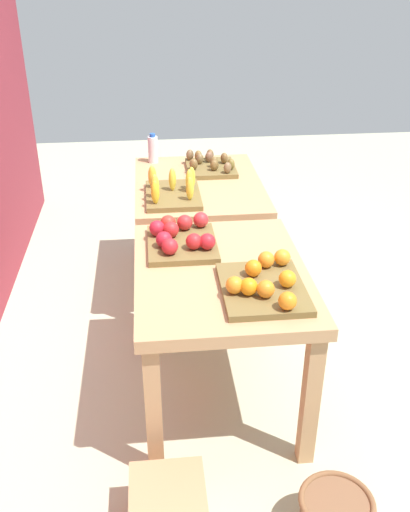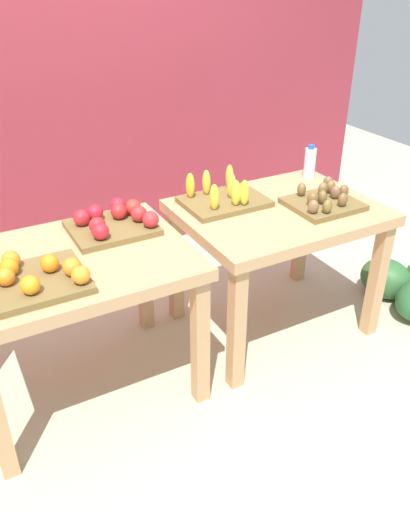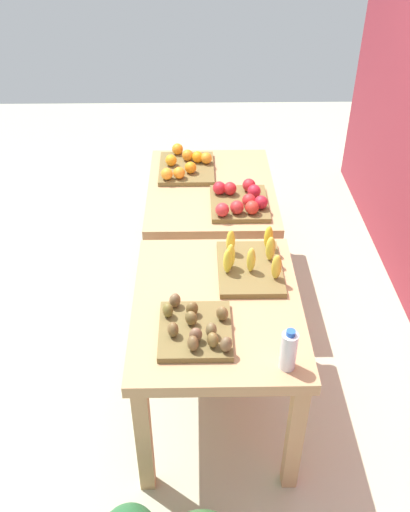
# 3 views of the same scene
# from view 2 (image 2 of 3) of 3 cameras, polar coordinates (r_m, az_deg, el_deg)

# --- Properties ---
(ground_plane) EXTENTS (8.00, 8.00, 0.00)m
(ground_plane) POSITION_cam_2_polar(r_m,az_deg,el_deg) (2.97, -1.92, -10.43)
(ground_plane) COLOR #B5B799
(back_wall) EXTENTS (4.40, 0.12, 3.00)m
(back_wall) POSITION_cam_2_polar(r_m,az_deg,el_deg) (3.56, -13.04, 22.33)
(back_wall) COLOR maroon
(back_wall) RESTS_ON ground_plane
(display_table_left) EXTENTS (1.04, 0.80, 0.76)m
(display_table_left) POSITION_cam_2_polar(r_m,az_deg,el_deg) (2.44, -14.01, -2.41)
(display_table_left) COLOR tan
(display_table_left) RESTS_ON ground_plane
(display_table_right) EXTENTS (1.04, 0.80, 0.76)m
(display_table_right) POSITION_cam_2_polar(r_m,az_deg,el_deg) (2.86, 7.94, 3.24)
(display_table_right) COLOR tan
(display_table_right) RESTS_ON ground_plane
(orange_bin) EXTENTS (0.46, 0.36, 0.11)m
(orange_bin) POSITION_cam_2_polar(r_m,az_deg,el_deg) (2.19, -18.57, -2.38)
(orange_bin) COLOR brown
(orange_bin) RESTS_ON display_table_left
(apple_bin) EXTENTS (0.40, 0.34, 0.11)m
(apple_bin) POSITION_cam_2_polar(r_m,az_deg,el_deg) (2.56, -9.98, 3.75)
(apple_bin) COLOR brown
(apple_bin) RESTS_ON display_table_left
(banana_crate) EXTENTS (0.44, 0.32, 0.17)m
(banana_crate) POSITION_cam_2_polar(r_m,az_deg,el_deg) (2.80, 2.03, 6.47)
(banana_crate) COLOR brown
(banana_crate) RESTS_ON display_table_right
(kiwi_bin) EXTENTS (0.36, 0.33, 0.10)m
(kiwi_bin) POSITION_cam_2_polar(r_m,az_deg,el_deg) (2.85, 12.88, 5.96)
(kiwi_bin) COLOR brown
(kiwi_bin) RESTS_ON display_table_right
(water_bottle) EXTENTS (0.07, 0.07, 0.20)m
(water_bottle) POSITION_cam_2_polar(r_m,az_deg,el_deg) (3.22, 11.40, 9.98)
(water_bottle) COLOR silver
(water_bottle) RESTS_ON display_table_right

